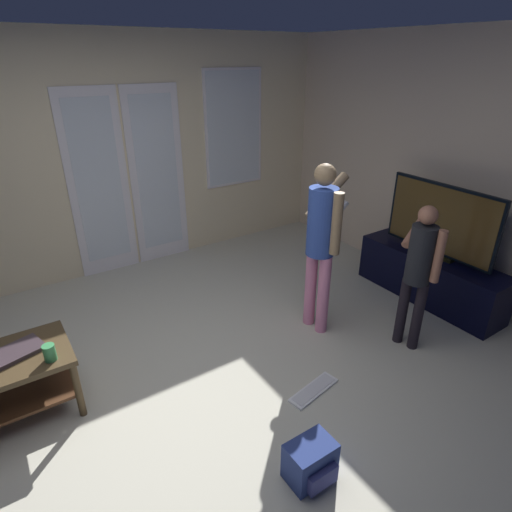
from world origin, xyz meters
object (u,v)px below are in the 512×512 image
Objects in this scene: person_adult at (322,235)px; laptop_closed at (14,353)px; person_child at (419,265)px; backpack at (311,462)px; tv_stand at (430,277)px; loose_keyboard at (314,390)px; flat_screen_tv at (441,221)px; cup_near_edge at (50,353)px.

person_adult is 2.42m from laptop_closed.
person_child is 4.43× the size of backpack.
laptop_closed is (-2.84, 0.98, -0.27)m from person_child.
tv_stand is 3.27× the size of loose_keyboard.
backpack is at bearing -158.58° from flat_screen_tv.
person_child is at bearing -154.85° from tv_stand.
laptop_closed is (-1.79, 0.99, 0.48)m from loose_keyboard.
flat_screen_tv is 2.07m from loose_keyboard.
backpack is at bearing -160.74° from person_child.
person_adult reaches higher than cup_near_edge.
flat_screen_tv is (-0.00, 0.00, 0.61)m from tv_stand.
tv_stand is 4.25× the size of laptop_closed.
person_child reaches higher than backpack.
backpack is at bearing -132.49° from loose_keyboard.
tv_stand is at bearing 25.15° from person_child.
person_child is 2.77m from cup_near_edge.
person_adult is at bearing -3.98° from cup_near_edge.
person_adult reaches higher than tv_stand.
loose_keyboard is at bearing 47.51° from backpack.
loose_keyboard is (-0.57, -0.64, -0.90)m from person_adult.
flat_screen_tv is 3.71m from laptop_closed.
laptop_closed is at bearing 170.57° from tv_stand.
flat_screen_tv is 10.02× the size of cup_near_edge.
person_child reaches higher than loose_keyboard.
loose_keyboard is at bearing -168.19° from flat_screen_tv.
flat_screen_tv is 3.48m from cup_near_edge.
tv_stand is 1.18× the size of person_child.
laptop_closed is 3.08× the size of cup_near_edge.
person_adult is at bearing 168.51° from tv_stand.
laptop_closed is at bearing 170.62° from flat_screen_tv.
flat_screen_tv is at bearing -6.74° from cup_near_edge.
cup_near_edge reaches higher than backpack.
tv_stand is 1.91m from loose_keyboard.
flat_screen_tv is at bearing -11.34° from person_adult.
tv_stand reaches higher than loose_keyboard.
flat_screen_tv is at bearing 11.81° from loose_keyboard.
cup_near_edge is (-2.17, 0.15, -0.37)m from person_adult.
tv_stand is 3.70m from laptop_closed.
laptop_closed is at bearing 130.71° from backpack.
cup_near_edge is at bearing 130.05° from backpack.
cup_near_edge is (-3.45, 0.41, 0.29)m from tv_stand.
backpack is (-2.34, -0.91, -0.12)m from tv_stand.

